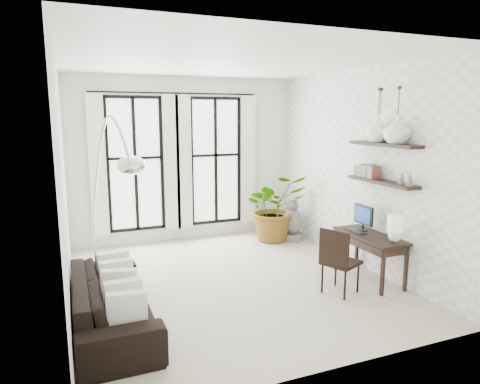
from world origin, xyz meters
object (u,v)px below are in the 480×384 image
sofa (112,302)px  desk (372,238)px  desk_chair (338,258)px  arc_lamp (109,162)px  buddha (292,223)px  plant (274,207)px

sofa → desk: 3.77m
desk_chair → arc_lamp: (-2.89, 0.77, 1.37)m
desk_chair → buddha: (0.72, 2.60, -0.20)m
sofa → desk: desk is taller
desk → sofa: bearing=-179.3°
plant → arc_lamp: (-3.27, -1.94, 1.23)m
arc_lamp → plant: bearing=30.7°
desk_chair → buddha: 2.71m
desk_chair → desk: bearing=-8.1°
sofa → plant: plant is taller
desk_chair → arc_lamp: size_ratio=0.38×
plant → buddha: (0.34, -0.11, -0.33)m
sofa → plant: size_ratio=1.63×
desk_chair → buddha: bearing=49.9°
plant → desk_chair: 2.74m
sofa → arc_lamp: (0.10, 0.59, 1.58)m
desk → buddha: desk is taller
sofa → buddha: bearing=-57.1°
buddha → desk_chair: bearing=-105.4°
arc_lamp → buddha: (3.61, 1.83, -1.56)m
arc_lamp → buddha: size_ratio=3.05×
desk → desk_chair: size_ratio=1.27×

